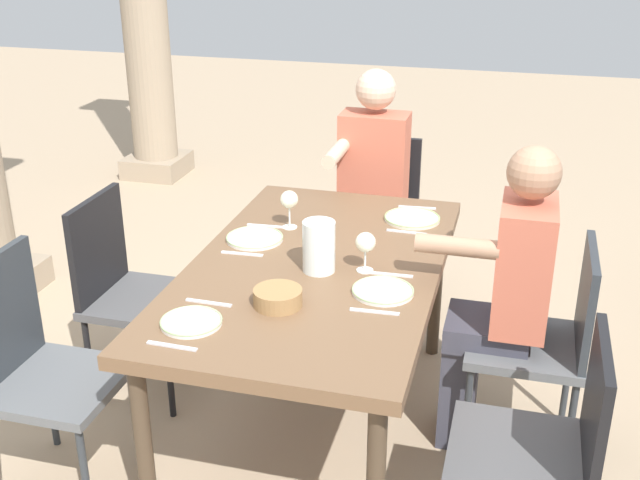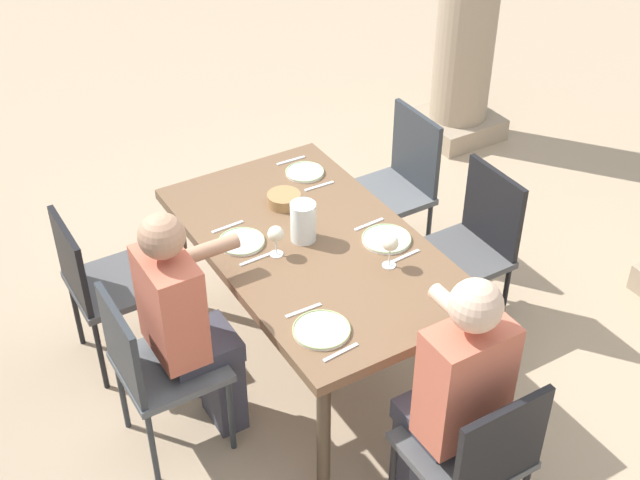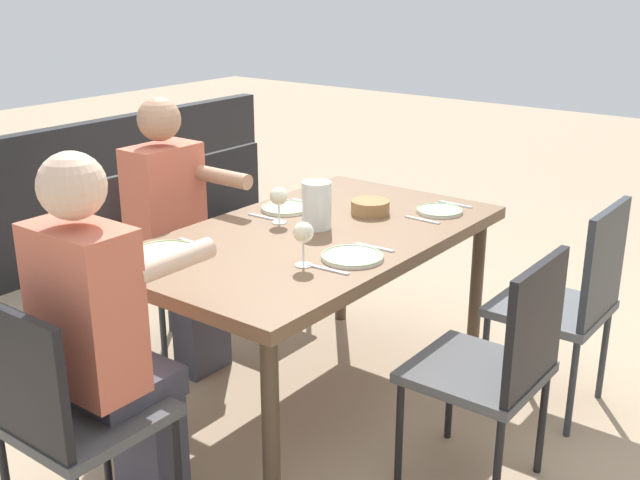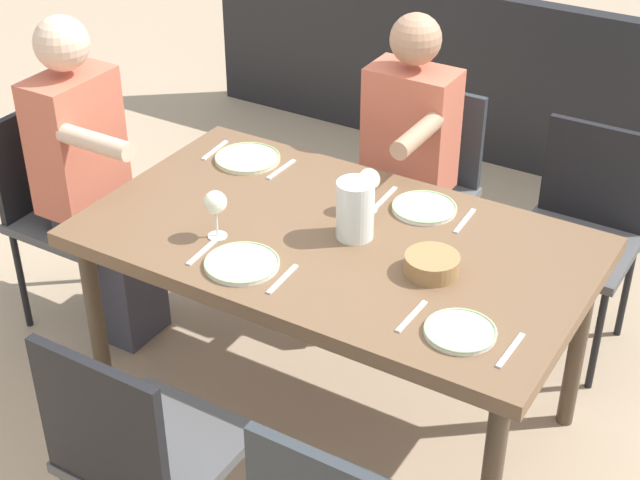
# 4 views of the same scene
# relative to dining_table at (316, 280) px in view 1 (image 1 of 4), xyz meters

# --- Properties ---
(ground_plane) EXTENTS (16.00, 16.00, 0.00)m
(ground_plane) POSITION_rel_dining_table_xyz_m (0.00, 0.00, -0.70)
(ground_plane) COLOR tan
(dining_table) EXTENTS (1.64, 0.95, 0.77)m
(dining_table) POSITION_rel_dining_table_xyz_m (0.00, 0.00, 0.00)
(dining_table) COLOR brown
(dining_table) RESTS_ON ground
(chair_west_north) EXTENTS (0.44, 0.44, 0.92)m
(chair_west_north) POSITION_rel_dining_table_xyz_m (-0.57, 0.90, -0.17)
(chair_west_north) COLOR #5B5E61
(chair_west_north) RESTS_ON ground
(chair_west_south) EXTENTS (0.44, 0.44, 0.88)m
(chair_west_south) POSITION_rel_dining_table_xyz_m (-0.57, -0.89, -0.18)
(chair_west_south) COLOR #4F4F50
(chair_west_south) RESTS_ON ground
(chair_mid_north) EXTENTS (0.44, 0.44, 0.90)m
(chair_mid_north) POSITION_rel_dining_table_xyz_m (0.11, 0.89, -0.19)
(chair_mid_north) COLOR #4F4F50
(chair_mid_north) RESTS_ON ground
(chair_mid_south) EXTENTS (0.44, 0.44, 0.89)m
(chair_mid_south) POSITION_rel_dining_table_xyz_m (0.11, -0.89, -0.18)
(chair_mid_south) COLOR #5B5E61
(chair_mid_south) RESTS_ON ground
(chair_head_east) EXTENTS (0.44, 0.44, 0.90)m
(chair_head_east) POSITION_rel_dining_table_xyz_m (1.24, 0.00, -0.17)
(chair_head_east) COLOR #4F4F50
(chair_head_east) RESTS_ON ground
(diner_woman_green) EXTENTS (0.49, 0.35, 1.30)m
(diner_woman_green) POSITION_rel_dining_table_xyz_m (1.06, 0.00, -0.00)
(diner_woman_green) COLOR #3F3F4C
(diner_woman_green) RESTS_ON ground
(diner_man_white) EXTENTS (0.35, 0.49, 1.26)m
(diner_man_white) POSITION_rel_dining_table_xyz_m (0.11, -0.71, -0.02)
(diner_man_white) COLOR #3F3F4C
(diner_man_white) RESTS_ON ground
(plate_0) EXTENTS (0.21, 0.21, 0.02)m
(plate_0) POSITION_rel_dining_table_xyz_m (-0.56, 0.27, 0.08)
(plate_0) COLOR white
(plate_0) RESTS_ON dining_table
(fork_0) EXTENTS (0.02, 0.17, 0.01)m
(fork_0) POSITION_rel_dining_table_xyz_m (-0.71, 0.27, 0.07)
(fork_0) COLOR silver
(fork_0) RESTS_ON dining_table
(spoon_0) EXTENTS (0.02, 0.17, 0.01)m
(spoon_0) POSITION_rel_dining_table_xyz_m (-0.41, 0.27, 0.07)
(spoon_0) COLOR silver
(spoon_0) RESTS_ON dining_table
(plate_1) EXTENTS (0.22, 0.22, 0.02)m
(plate_1) POSITION_rel_dining_table_xyz_m (-0.17, -0.30, 0.08)
(plate_1) COLOR white
(plate_1) RESTS_ON dining_table
(wine_glass_1) EXTENTS (0.08, 0.08, 0.16)m
(wine_glass_1) POSITION_rel_dining_table_xyz_m (-0.01, -0.20, 0.18)
(wine_glass_1) COLOR white
(wine_glass_1) RESTS_ON dining_table
(fork_1) EXTENTS (0.02, 0.17, 0.01)m
(fork_1) POSITION_rel_dining_table_xyz_m (-0.32, -0.30, 0.07)
(fork_1) COLOR silver
(fork_1) RESTS_ON dining_table
(spoon_1) EXTENTS (0.02, 0.17, 0.01)m
(spoon_1) POSITION_rel_dining_table_xyz_m (-0.02, -0.30, 0.07)
(spoon_1) COLOR silver
(spoon_1) RESTS_ON dining_table
(plate_2) EXTENTS (0.24, 0.24, 0.02)m
(plate_2) POSITION_rel_dining_table_xyz_m (0.16, 0.30, 0.08)
(plate_2) COLOR white
(plate_2) RESTS_ON dining_table
(wine_glass_2) EXTENTS (0.08, 0.08, 0.17)m
(wine_glass_2) POSITION_rel_dining_table_xyz_m (0.33, 0.20, 0.19)
(wine_glass_2) COLOR white
(wine_glass_2) RESTS_ON dining_table
(fork_2) EXTENTS (0.02, 0.17, 0.01)m
(fork_2) POSITION_rel_dining_table_xyz_m (0.01, 0.30, 0.07)
(fork_2) COLOR silver
(fork_2) RESTS_ON dining_table
(spoon_2) EXTENTS (0.03, 0.17, 0.01)m
(spoon_2) POSITION_rel_dining_table_xyz_m (0.31, 0.30, 0.07)
(spoon_2) COLOR silver
(spoon_2) RESTS_ON dining_table
(plate_3) EXTENTS (0.24, 0.24, 0.02)m
(plate_3) POSITION_rel_dining_table_xyz_m (0.55, -0.29, 0.08)
(plate_3) COLOR silver
(plate_3) RESTS_ON dining_table
(fork_3) EXTENTS (0.02, 0.17, 0.01)m
(fork_3) POSITION_rel_dining_table_xyz_m (0.40, -0.29, 0.07)
(fork_3) COLOR silver
(fork_3) RESTS_ON dining_table
(spoon_3) EXTENTS (0.03, 0.17, 0.01)m
(spoon_3) POSITION_rel_dining_table_xyz_m (0.70, -0.29, 0.07)
(spoon_3) COLOR silver
(spoon_3) RESTS_ON dining_table
(water_pitcher) EXTENTS (0.12, 0.12, 0.20)m
(water_pitcher) POSITION_rel_dining_table_xyz_m (-0.05, -0.03, 0.16)
(water_pitcher) COLOR white
(water_pitcher) RESTS_ON dining_table
(bread_basket) EXTENTS (0.17, 0.17, 0.06)m
(bread_basket) POSITION_rel_dining_table_xyz_m (-0.36, 0.04, 0.10)
(bread_basket) COLOR #9E7547
(bread_basket) RESTS_ON dining_table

